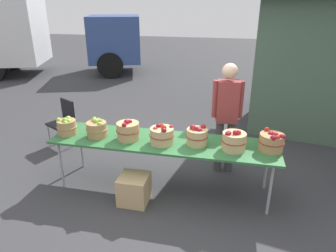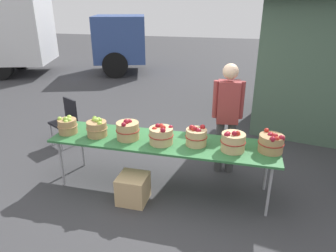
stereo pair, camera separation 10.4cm
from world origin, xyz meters
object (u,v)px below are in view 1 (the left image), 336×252
box_truck (12,33)px  apple_basket_green_0 (67,126)px  apple_basket_red_2 (197,136)px  market_table (163,143)px  apple_basket_red_4 (272,142)px  folding_chair (64,119)px  vendor_adult (227,111)px  apple_basket_green_1 (97,128)px  produce_crate (134,189)px  apple_basket_red_1 (162,135)px  apple_basket_red_3 (234,141)px  apple_basket_red_0 (128,131)px

box_truck → apple_basket_green_0: bearing=-66.4°
apple_basket_green_0 → apple_basket_red_2: bearing=2.0°
market_table → apple_basket_red_4: size_ratio=9.45×
apple_basket_red_4 → folding_chair: bearing=164.4°
vendor_adult → box_truck: size_ratio=0.22×
apple_basket_green_1 → produce_crate: apple_basket_green_1 is taller
market_table → apple_basket_green_0: size_ratio=10.92×
apple_basket_red_1 → apple_basket_green_0: bearing=179.9°
vendor_adult → market_table: bearing=33.4°
produce_crate → apple_basket_red_4: bearing=14.1°
apple_basket_red_2 → apple_basket_red_1: bearing=-171.9°
apple_basket_red_4 → box_truck: 10.37m
market_table → produce_crate: bearing=-127.0°
apple_basket_red_1 → box_truck: size_ratio=0.04×
apple_basket_red_3 → apple_basket_red_1: bearing=-179.2°
apple_basket_red_3 → vendor_adult: size_ratio=0.19×
apple_basket_red_2 → apple_basket_red_3: size_ratio=0.92×
apple_basket_green_1 → vendor_adult: vendor_adult is taller
apple_basket_red_3 → apple_basket_red_4: bearing=10.6°
apple_basket_green_1 → apple_basket_red_0: 0.46m
apple_basket_red_0 → apple_basket_red_1: apple_basket_red_0 is taller
box_truck → apple_basket_red_2: bearing=-57.9°
vendor_adult → box_truck: box_truck is taller
apple_basket_green_0 → box_truck: 8.34m
market_table → box_truck: 9.29m
apple_basket_green_1 → apple_basket_red_3: apple_basket_red_3 is taller
apple_basket_green_0 → vendor_adult: 2.35m
apple_basket_green_1 → folding_chair: (-1.19, 1.07, -0.36)m
apple_basket_red_2 → produce_crate: size_ratio=0.77×
apple_basket_red_3 → produce_crate: size_ratio=0.84×
apple_basket_green_0 → folding_chair: (-0.74, 1.09, -0.36)m
apple_basket_red_2 → apple_basket_green_1: bearing=-178.1°
apple_basket_green_0 → produce_crate: size_ratio=0.74×
vendor_adult → apple_basket_red_0: bearing=22.6°
market_table → folding_chair: 2.38m
apple_basket_red_0 → box_truck: size_ratio=0.04×
apple_basket_green_0 → box_truck: size_ratio=0.04×
market_table → produce_crate: 0.73m
apple_basket_green_0 → apple_basket_red_2: (1.86, 0.06, 0.00)m
market_table → apple_basket_green_1: apple_basket_green_1 is taller
apple_basket_red_1 → box_truck: box_truck is taller
market_table → apple_basket_green_0: apple_basket_green_0 is taller
apple_basket_green_0 → vendor_adult: vendor_adult is taller
box_truck → produce_crate: 9.40m
apple_basket_red_0 → box_truck: bearing=136.6°
apple_basket_red_3 → box_truck: 10.05m
apple_basket_green_1 → market_table: bearing=3.4°
apple_basket_green_1 → produce_crate: size_ratio=0.78×
apple_basket_red_1 → box_truck: 9.34m
apple_basket_green_1 → box_truck: size_ratio=0.04×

